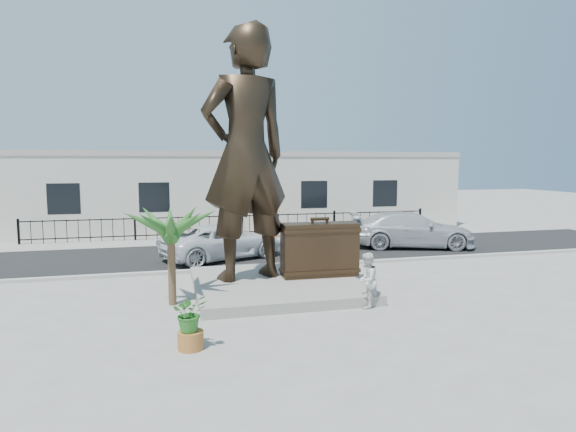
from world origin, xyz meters
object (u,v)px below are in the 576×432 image
statue (246,154)px  car_white (223,241)px  suitcase (320,250)px  tourist (367,280)px

statue → car_white: bearing=-103.7°
suitcase → car_white: suitcase is taller
statue → car_white: (-0.22, 4.90, -3.58)m
suitcase → car_white: (-2.62, 5.19, -0.45)m
suitcase → car_white: size_ratio=0.48×
statue → tourist: size_ratio=5.14×
car_white → statue: bearing=159.3°
statue → suitcase: bearing=156.7°
statue → tourist: (2.89, -3.04, -3.53)m
tourist → statue: bearing=-90.8°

